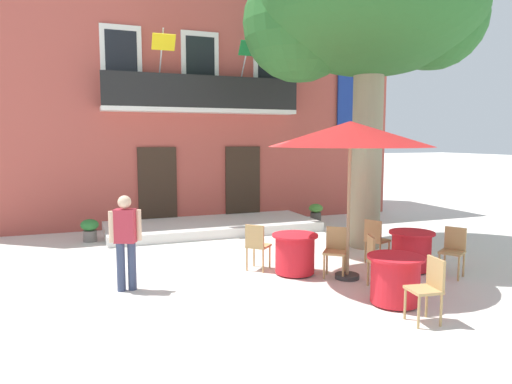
# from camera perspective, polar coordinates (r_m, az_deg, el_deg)

# --- Properties ---
(ground_plane) EXTENTS (120.00, 120.00, 0.00)m
(ground_plane) POSITION_cam_1_polar(r_m,az_deg,el_deg) (9.46, -0.20, -9.06)
(ground_plane) COLOR silver
(building_facade) EXTENTS (13.00, 5.09, 7.50)m
(building_facade) POSITION_cam_1_polar(r_m,az_deg,el_deg) (15.93, -8.60, 10.80)
(building_facade) COLOR #B24C42
(building_facade) RESTS_ON ground
(entrance_step_platform) EXTENTS (5.72, 2.34, 0.25)m
(entrance_step_platform) POSITION_cam_1_polar(r_m,az_deg,el_deg) (13.05, -5.35, -4.18)
(entrance_step_platform) COLOR silver
(entrance_step_platform) RESTS_ON ground
(plane_tree) EXTENTS (5.33, 4.68, 7.07)m
(plane_tree) POSITION_cam_1_polar(r_m,az_deg,el_deg) (11.47, 13.33, 20.55)
(plane_tree) COLOR gray
(plane_tree) RESTS_ON ground
(cafe_table_near_tree) EXTENTS (0.86, 0.86, 0.76)m
(cafe_table_near_tree) POSITION_cam_1_polar(r_m,az_deg,el_deg) (9.58, 18.42, -6.78)
(cafe_table_near_tree) COLOR red
(cafe_table_near_tree) RESTS_ON ground
(cafe_chair_near_tree_0) EXTENTS (0.55, 0.55, 0.91)m
(cafe_chair_near_tree_0) POSITION_cam_1_polar(r_m,az_deg,el_deg) (9.41, 22.94, -6.35)
(cafe_chair_near_tree_0) COLOR tan
(cafe_chair_near_tree_0) RESTS_ON ground
(cafe_chair_near_tree_1) EXTENTS (0.52, 0.52, 0.91)m
(cafe_chair_near_tree_1) POSITION_cam_1_polar(r_m,az_deg,el_deg) (9.85, 14.37, -5.47)
(cafe_chair_near_tree_1) COLOR tan
(cafe_chair_near_tree_1) RESTS_ON ground
(cafe_table_middle) EXTENTS (0.86, 0.86, 0.76)m
(cafe_table_middle) POSITION_cam_1_polar(r_m,az_deg,el_deg) (8.89, 4.77, -7.49)
(cafe_table_middle) COLOR red
(cafe_table_middle) RESTS_ON ground
(cafe_chair_middle_0) EXTENTS (0.57, 0.57, 0.91)m
(cafe_chair_middle_0) POSITION_cam_1_polar(r_m,az_deg,el_deg) (9.05, 0.10, -6.32)
(cafe_chair_middle_0) COLOR tan
(cafe_chair_middle_0) RESTS_ON ground
(cafe_chair_middle_1) EXTENTS (0.56, 0.56, 0.91)m
(cafe_chair_middle_1) POSITION_cam_1_polar(r_m,az_deg,el_deg) (8.81, 9.69, -6.78)
(cafe_chair_middle_1) COLOR tan
(cafe_chair_middle_1) RESTS_ON ground
(cafe_table_front) EXTENTS (0.86, 0.86, 0.76)m
(cafe_table_front) POSITION_cam_1_polar(r_m,az_deg,el_deg) (7.60, 16.62, -10.19)
(cafe_table_front) COLOR red
(cafe_table_front) RESTS_ON ground
(cafe_chair_front_0) EXTENTS (0.51, 0.51, 0.91)m
(cafe_chair_front_0) POSITION_cam_1_polar(r_m,az_deg,el_deg) (8.23, 14.51, -7.84)
(cafe_chair_front_0) COLOR tan
(cafe_chair_front_0) RESTS_ON ground
(cafe_chair_front_1) EXTENTS (0.45, 0.45, 0.91)m
(cafe_chair_front_1) POSITION_cam_1_polar(r_m,az_deg,el_deg) (6.99, 20.31, -10.63)
(cafe_chair_front_1) COLOR tan
(cafe_chair_front_1) RESTS_ON ground
(cafe_umbrella) EXTENTS (2.90, 2.90, 2.85)m
(cafe_umbrella) POSITION_cam_1_polar(r_m,az_deg,el_deg) (8.47, 11.43, 6.87)
(cafe_umbrella) COLOR #997A56
(cafe_umbrella) RESTS_ON ground
(ground_planter_left) EXTENTS (0.43, 0.43, 0.56)m
(ground_planter_left) POSITION_cam_1_polar(r_m,az_deg,el_deg) (12.32, -19.63, -4.26)
(ground_planter_left) COLOR slate
(ground_planter_left) RESTS_ON ground
(ground_planter_right) EXTENTS (0.42, 0.42, 0.59)m
(ground_planter_right) POSITION_cam_1_polar(r_m,az_deg,el_deg) (14.17, 7.30, -2.48)
(ground_planter_right) COLOR #47423D
(ground_planter_right) RESTS_ON ground
(pedestrian_near_entrance) EXTENTS (0.53, 0.34, 1.61)m
(pedestrian_near_entrance) POSITION_cam_1_polar(r_m,az_deg,el_deg) (8.11, -15.63, -5.34)
(pedestrian_near_entrance) COLOR #384260
(pedestrian_near_entrance) RESTS_ON ground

